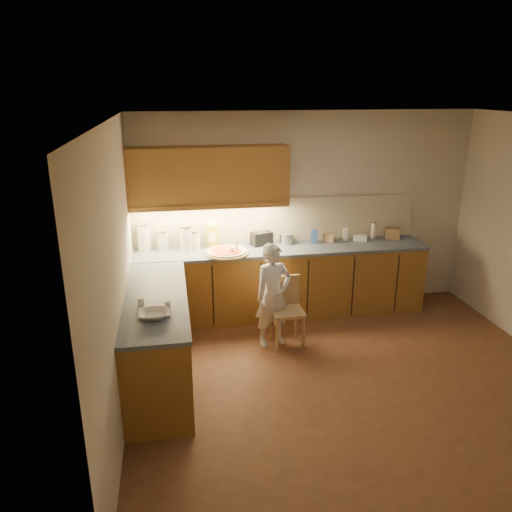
% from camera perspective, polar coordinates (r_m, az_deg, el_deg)
% --- Properties ---
extents(room, '(4.54, 4.50, 2.62)m').
position_cam_1_polar(room, '(4.73, 12.17, 3.70)').
color(room, '#57321D').
rests_on(room, ground).
extents(l_counter, '(3.77, 2.62, 0.92)m').
position_cam_1_polar(l_counter, '(6.04, -1.23, -4.77)').
color(l_counter, olive).
rests_on(l_counter, ground).
extents(backsplash, '(3.75, 0.02, 0.58)m').
position_cam_1_polar(backsplash, '(6.58, 2.47, 4.10)').
color(backsplash, beige).
rests_on(backsplash, l_counter).
extents(upper_cabinets, '(1.95, 0.36, 0.73)m').
position_cam_1_polar(upper_cabinets, '(6.16, -5.43, 9.11)').
color(upper_cabinets, olive).
rests_on(upper_cabinets, ground).
extents(pizza_on_board, '(0.55, 0.55, 0.22)m').
position_cam_1_polar(pizza_on_board, '(6.15, -3.36, 0.45)').
color(pizza_on_board, tan).
rests_on(pizza_on_board, l_counter).
extents(child, '(0.51, 0.41, 1.22)m').
position_cam_1_polar(child, '(5.72, 1.97, -4.52)').
color(child, white).
rests_on(child, ground).
extents(wooden_chair, '(0.37, 0.37, 0.81)m').
position_cam_1_polar(wooden_chair, '(5.81, 3.45, -5.70)').
color(wooden_chair, tan).
rests_on(wooden_chair, ground).
extents(mixing_bowl, '(0.26, 0.26, 0.06)m').
position_cam_1_polar(mixing_bowl, '(4.55, -11.58, -6.59)').
color(mixing_bowl, silver).
rests_on(mixing_bowl, l_counter).
extents(canister_a, '(0.18, 0.18, 0.35)m').
position_cam_1_polar(canister_a, '(6.38, -12.68, 2.15)').
color(canister_a, silver).
rests_on(canister_a, l_counter).
extents(canister_b, '(0.15, 0.15, 0.26)m').
position_cam_1_polar(canister_b, '(6.36, -10.58, 1.82)').
color(canister_b, beige).
rests_on(canister_b, l_counter).
extents(canister_c, '(0.17, 0.17, 0.32)m').
position_cam_1_polar(canister_c, '(6.31, -7.96, 2.11)').
color(canister_c, silver).
rests_on(canister_c, l_counter).
extents(canister_d, '(0.15, 0.15, 0.25)m').
position_cam_1_polar(canister_d, '(6.35, -7.07, 1.88)').
color(canister_d, white).
rests_on(canister_d, l_counter).
extents(oil_jug, '(0.14, 0.12, 0.35)m').
position_cam_1_polar(oil_jug, '(6.38, -5.05, 2.37)').
color(oil_jug, gold).
rests_on(oil_jug, l_counter).
extents(toaster, '(0.30, 0.23, 0.18)m').
position_cam_1_polar(toaster, '(6.48, 0.62, 2.02)').
color(toaster, black).
rests_on(toaster, l_counter).
extents(steel_pot, '(0.19, 0.19, 0.14)m').
position_cam_1_polar(steel_pot, '(6.54, 3.42, 2.01)').
color(steel_pot, silver).
rests_on(steel_pot, l_counter).
extents(blue_box, '(0.10, 0.09, 0.18)m').
position_cam_1_polar(blue_box, '(6.61, 6.69, 2.25)').
color(blue_box, '#325098').
rests_on(blue_box, l_counter).
extents(card_box_a, '(0.17, 0.15, 0.10)m').
position_cam_1_polar(card_box_a, '(6.69, 8.28, 2.06)').
color(card_box_a, tan).
rests_on(card_box_a, l_counter).
extents(white_bottle, '(0.06, 0.06, 0.16)m').
position_cam_1_polar(white_bottle, '(6.78, 10.15, 2.45)').
color(white_bottle, white).
rests_on(white_bottle, l_counter).
extents(flat_pack, '(0.21, 0.18, 0.07)m').
position_cam_1_polar(flat_pack, '(6.83, 11.79, 2.05)').
color(flat_pack, silver).
rests_on(flat_pack, l_counter).
extents(tall_jar, '(0.07, 0.07, 0.23)m').
position_cam_1_polar(tall_jar, '(6.93, 13.27, 2.87)').
color(tall_jar, white).
rests_on(tall_jar, l_counter).
extents(card_box_b, '(0.23, 0.20, 0.14)m').
position_cam_1_polar(card_box_b, '(7.02, 15.34, 2.53)').
color(card_box_b, '#9B7953').
rests_on(card_box_b, l_counter).
extents(dough_cloth, '(0.29, 0.23, 0.02)m').
position_cam_1_polar(dough_cloth, '(4.64, -11.55, -6.37)').
color(dough_cloth, white).
rests_on(dough_cloth, l_counter).
extents(spice_jar_a, '(0.07, 0.07, 0.08)m').
position_cam_1_polar(spice_jar_a, '(4.82, -13.02, -5.12)').
color(spice_jar_a, silver).
rests_on(spice_jar_a, l_counter).
extents(spice_jar_b, '(0.07, 0.07, 0.07)m').
position_cam_1_polar(spice_jar_b, '(4.71, -10.07, -5.54)').
color(spice_jar_b, silver).
rests_on(spice_jar_b, l_counter).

